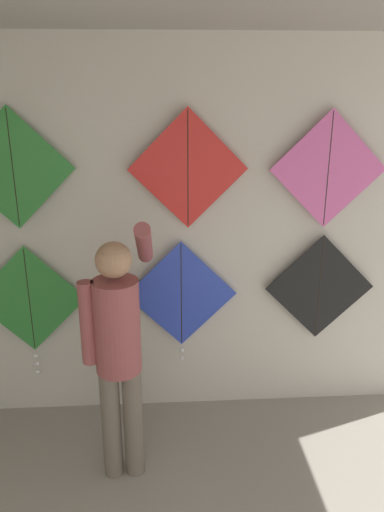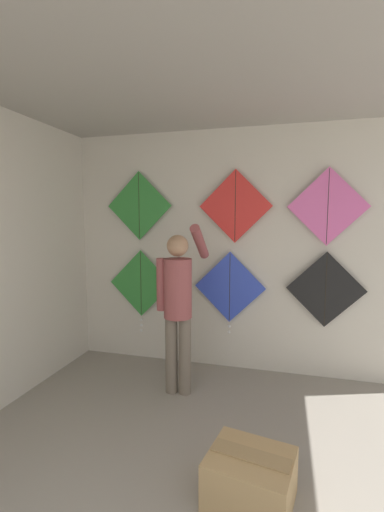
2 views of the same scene
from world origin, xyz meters
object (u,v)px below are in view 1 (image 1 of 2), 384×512
kite_0 (30,303)px  kite_4 (188,169)px  kite_3 (13,169)px  kite_5 (328,170)px  shopkeeper (118,342)px  kite_1 (181,296)px  kite_2 (319,288)px

kite_0 → kite_4: size_ratio=1.25×
kite_3 → kite_5: kite_3 is taller
shopkeeper → kite_3: size_ratio=2.08×
kite_1 → kite_5: (1.03, 0.00, 0.94)m
shopkeeper → kite_0: (-0.70, 0.68, -0.02)m
kite_0 → kite_5: 2.35m
kite_2 → kite_3: bearing=180.0°
kite_5 → shopkeeper: bearing=-155.0°
kite_1 → kite_5: size_ratio=1.17×
shopkeeper → kite_0: shopkeeper is taller
kite_4 → kite_3: bearing=180.0°
kite_2 → kite_4: bearing=180.0°
shopkeeper → kite_1: shopkeeper is taller
kite_3 → kite_4: bearing=0.0°
kite_0 → kite_4: bearing=0.0°
kite_3 → kite_4: size_ratio=1.00×
shopkeeper → kite_1: 0.79m
kite_3 → kite_5: size_ratio=1.00×
kite_4 → kite_1: bearing=-179.6°
kite_4 → kite_5: kite_4 is taller
kite_1 → kite_4: bearing=0.4°
kite_0 → kite_1: 1.12m
kite_1 → kite_5: 1.39m
kite_3 → kite_2: bearing=0.0°
shopkeeper → kite_3: 1.37m
kite_5 → kite_4: bearing=180.0°
kite_5 → kite_2: bearing=0.0°
kite_0 → kite_1: size_ratio=1.07×
shopkeeper → kite_4: bearing=51.9°
kite_0 → kite_1: bearing=0.0°
kite_2 → kite_3: size_ratio=1.00×
kite_5 → kite_3: bearing=180.0°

